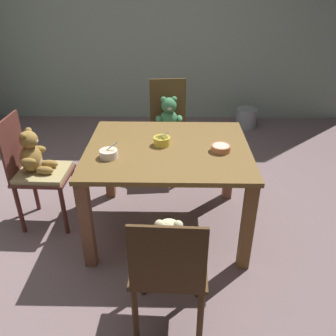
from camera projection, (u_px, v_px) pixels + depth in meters
The scene contains 9 objects.
ground_plane at pixel (168, 227), 2.93m from camera, with size 5.20×5.20×0.04m.
dining_table at pixel (168, 162), 2.63m from camera, with size 1.20×1.00×0.73m.
teddy_chair_far_center at pixel (169, 122), 3.48m from camera, with size 0.43×0.45×0.95m.
teddy_chair_near_front at pixel (169, 259), 1.84m from camera, with size 0.43×0.42×0.85m.
teddy_chair_near_left at pixel (35, 164), 2.72m from camera, with size 0.43×0.39×0.93m.
porridge_bowl_terracotta_near_right at pixel (221, 148), 2.50m from camera, with size 0.14×0.14×0.05m.
porridge_bowl_yellow_center at pixel (162, 141), 2.59m from camera, with size 0.12×0.12×0.12m.
porridge_bowl_white_near_left at pixel (109, 154), 2.41m from camera, with size 0.13×0.12×0.12m.
metal_pail at pixel (246, 118), 4.72m from camera, with size 0.28×0.28×0.26m, color #93969B.
Camera 1 is at (0.04, -2.32, 1.85)m, focal length 37.38 mm.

